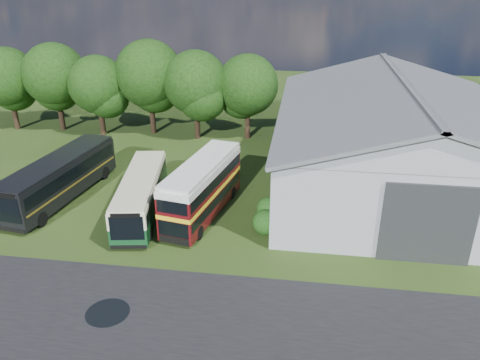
% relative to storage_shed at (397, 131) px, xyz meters
% --- Properties ---
extents(ground, '(120.00, 120.00, 0.00)m').
position_rel_storage_shed_xyz_m(ground, '(-15.00, -15.98, -4.17)').
color(ground, '#223711').
rests_on(ground, ground).
extents(asphalt_road, '(60.00, 8.00, 0.02)m').
position_rel_storage_shed_xyz_m(asphalt_road, '(-12.00, -18.98, -4.17)').
color(asphalt_road, black).
rests_on(asphalt_road, ground).
extents(puddle, '(2.20, 2.20, 0.01)m').
position_rel_storage_shed_xyz_m(puddle, '(-16.50, -18.98, -4.17)').
color(puddle, black).
rests_on(puddle, ground).
extents(storage_shed, '(18.80, 24.80, 8.15)m').
position_rel_storage_shed_xyz_m(storage_shed, '(0.00, 0.00, 0.00)').
color(storage_shed, gray).
rests_on(storage_shed, ground).
extents(tree_far_left, '(6.12, 6.12, 8.64)m').
position_rel_storage_shed_xyz_m(tree_far_left, '(-38.00, 8.02, 1.40)').
color(tree_far_left, black).
rests_on(tree_far_left, ground).
extents(tree_left_a, '(6.46, 6.46, 9.12)m').
position_rel_storage_shed_xyz_m(tree_left_a, '(-33.00, 8.52, 1.71)').
color(tree_left_a, black).
rests_on(tree_left_a, ground).
extents(tree_left_b, '(5.78, 5.78, 8.16)m').
position_rel_storage_shed_xyz_m(tree_left_b, '(-28.00, 7.52, 1.09)').
color(tree_left_b, black).
rests_on(tree_left_b, ground).
extents(tree_mid, '(6.80, 6.80, 9.60)m').
position_rel_storage_shed_xyz_m(tree_mid, '(-23.00, 8.82, 2.02)').
color(tree_mid, black).
rests_on(tree_mid, ground).
extents(tree_right_a, '(6.26, 6.26, 8.83)m').
position_rel_storage_shed_xyz_m(tree_right_a, '(-18.00, 7.82, 1.52)').
color(tree_right_a, black).
rests_on(tree_right_a, ground).
extents(tree_right_b, '(5.98, 5.98, 8.45)m').
position_rel_storage_shed_xyz_m(tree_right_b, '(-13.00, 8.62, 1.27)').
color(tree_right_b, black).
rests_on(tree_right_b, ground).
extents(shrub_front, '(1.70, 1.70, 1.70)m').
position_rel_storage_shed_xyz_m(shrub_front, '(-9.40, -9.98, -4.17)').
color(shrub_front, '#194714').
rests_on(shrub_front, ground).
extents(shrub_mid, '(1.60, 1.60, 1.60)m').
position_rel_storage_shed_xyz_m(shrub_mid, '(-9.40, -7.98, -4.17)').
color(shrub_mid, '#194714').
rests_on(shrub_mid, ground).
extents(bus_green_single, '(4.04, 10.43, 2.81)m').
position_rel_storage_shed_xyz_m(bus_green_single, '(-18.22, -8.59, -2.67)').
color(bus_green_single, black).
rests_on(bus_green_single, ground).
extents(bus_maroon_double, '(4.02, 9.46, 3.95)m').
position_rel_storage_shed_xyz_m(bus_maroon_double, '(-13.94, -8.13, -2.20)').
color(bus_maroon_double, black).
rests_on(bus_maroon_double, ground).
extents(bus_dark_single, '(4.09, 11.73, 3.17)m').
position_rel_storage_shed_xyz_m(bus_dark_single, '(-24.98, -7.11, -2.48)').
color(bus_dark_single, black).
rests_on(bus_dark_single, ground).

